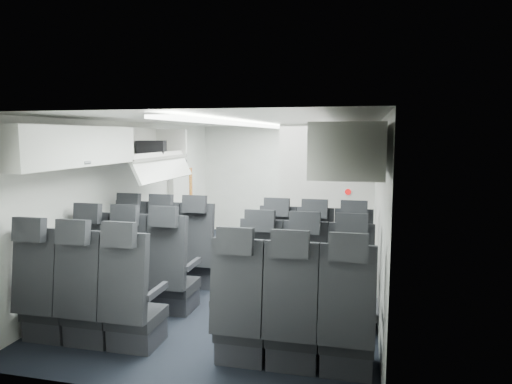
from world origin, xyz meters
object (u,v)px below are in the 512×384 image
at_px(seat_row_front, 239,259).
at_px(carry_on_bag, 152,149).
at_px(galley_unit, 333,189).
at_px(boarding_door, 182,192).
at_px(flight_attendant, 293,204).
at_px(seat_row_mid, 217,281).
at_px(seat_row_rear, 185,312).

height_order(seat_row_front, carry_on_bag, carry_on_bag).
relative_size(galley_unit, boarding_door, 1.02).
height_order(flight_attendant, carry_on_bag, carry_on_bag).
xyz_separation_m(seat_row_mid, boarding_door, (-1.64, 2.99, 0.55)).
bearing_deg(seat_row_front, galley_unit, 73.72).
relative_size(galley_unit, carry_on_bag, 4.96).
relative_size(seat_row_front, seat_row_rear, 1.00).
relative_size(galley_unit, flight_attendant, 1.21).
height_order(boarding_door, flight_attendant, boarding_door).
bearing_deg(carry_on_bag, galley_unit, 36.17).
height_order(seat_row_mid, seat_row_rear, same).
bearing_deg(boarding_door, carry_on_bag, -81.98).
bearing_deg(flight_attendant, boarding_door, 102.49).
height_order(seat_row_mid, carry_on_bag, carry_on_bag).
xyz_separation_m(seat_row_mid, carry_on_bag, (-1.42, 1.40, 1.38)).
distance_m(seat_row_front, carry_on_bag, 2.04).
bearing_deg(seat_row_mid, carry_on_bag, 135.39).
bearing_deg(galley_unit, flight_attendant, -122.30).
bearing_deg(flight_attendant, seat_row_mid, -179.02).
xyz_separation_m(boarding_door, flight_attendant, (1.97, 0.19, -0.17)).
xyz_separation_m(seat_row_mid, flight_attendant, (0.33, 3.18, 0.38)).
bearing_deg(seat_row_rear, carry_on_bag, 121.65).
distance_m(galley_unit, carry_on_bag, 3.73).
relative_size(seat_row_rear, boarding_door, 1.79).
distance_m(seat_row_mid, flight_attendant, 3.22).
xyz_separation_m(seat_row_mid, seat_row_rear, (0.00, -0.90, 0.00)).
relative_size(seat_row_front, galley_unit, 1.75).
bearing_deg(seat_row_front, seat_row_rear, -90.00).
xyz_separation_m(galley_unit, carry_on_bag, (-2.37, -2.76, 0.83)).
xyz_separation_m(seat_row_front, flight_attendant, (0.33, 2.28, 0.38)).
distance_m(seat_row_rear, flight_attendant, 4.11).
bearing_deg(seat_row_front, carry_on_bag, 160.69).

